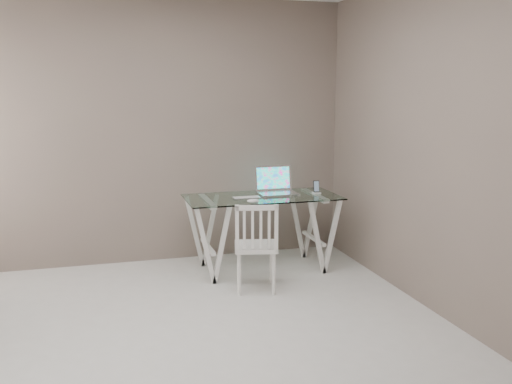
% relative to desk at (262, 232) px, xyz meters
% --- Properties ---
extents(room, '(4.50, 4.52, 2.71)m').
position_rel_desk_xyz_m(room, '(-1.03, -1.61, 1.33)').
color(room, beige).
rests_on(room, ground).
extents(desk, '(1.50, 0.70, 0.75)m').
position_rel_desk_xyz_m(desk, '(0.00, 0.00, 0.00)').
color(desk, silver).
rests_on(desk, ground).
extents(chair, '(0.45, 0.45, 0.82)m').
position_rel_desk_xyz_m(chair, '(-0.24, -0.60, 0.07)').
color(chair, silver).
rests_on(chair, ground).
extents(laptop, '(0.38, 0.31, 0.27)m').
position_rel_desk_xyz_m(laptop, '(0.18, 0.13, 0.43)').
color(laptop, silver).
rests_on(laptop, desk).
extents(keyboard, '(0.27, 0.12, 0.01)m').
position_rel_desk_xyz_m(keyboard, '(-0.17, -0.03, 0.37)').
color(keyboard, silver).
rests_on(keyboard, desk).
extents(mouse, '(0.12, 0.07, 0.04)m').
position_rel_desk_xyz_m(mouse, '(-0.17, -0.28, 0.38)').
color(mouse, white).
rests_on(mouse, desk).
extents(phone_dock, '(0.07, 0.07, 0.13)m').
position_rel_desk_xyz_m(phone_dock, '(0.57, -0.00, 0.40)').
color(phone_dock, white).
rests_on(phone_dock, desk).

